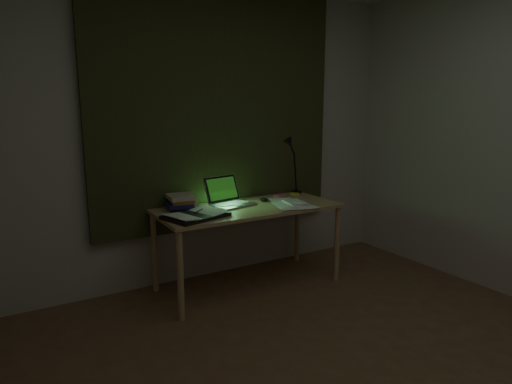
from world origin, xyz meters
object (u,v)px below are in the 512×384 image
book_stack (180,202)px  desk_lamp (297,166)px  open_textbook (196,215)px  laptop (233,191)px  loose_papers (288,203)px  desk (249,246)px

book_stack → desk_lamp: desk_lamp is taller
open_textbook → desk_lamp: 1.26m
laptop → loose_papers: 0.47m
laptop → book_stack: 0.44m
loose_papers → book_stack: bearing=161.6°
open_textbook → loose_papers: 0.84m
desk → desk_lamp: desk_lamp is taller
desk → open_textbook: bearing=-167.2°
desk_lamp → open_textbook: bearing=-171.2°
open_textbook → desk_lamp: (1.18, 0.38, 0.24)m
book_stack → desk_lamp: bearing=3.6°
laptop → book_stack: (-0.42, 0.10, -0.06)m
open_textbook → desk_lamp: desk_lamp is taller
desk → book_stack: size_ratio=6.54×
desk → open_textbook: (-0.51, -0.12, 0.36)m
desk → laptop: bearing=135.4°
laptop → loose_papers: (0.42, -0.18, -0.11)m
laptop → desk_lamp: size_ratio=0.72×
desk → open_textbook: 0.63m
loose_papers → desk: bearing=164.0°
desk → laptop: (-0.09, 0.09, 0.46)m
laptop → desk: bearing=-56.3°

